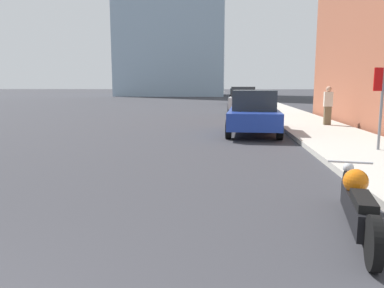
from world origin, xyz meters
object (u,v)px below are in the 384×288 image
(motorcycle, at_px, (358,203))
(parked_car_blue, at_px, (254,112))
(parked_car_black, at_px, (237,96))
(parked_car_silver, at_px, (243,100))
(pedestrian, at_px, (328,105))
(stop_sign, at_px, (382,94))

(motorcycle, height_order, parked_car_blue, parked_car_blue)
(parked_car_blue, xyz_separation_m, parked_car_black, (0.07, 23.63, -0.05))
(parked_car_blue, bearing_deg, parked_car_silver, 92.56)
(parked_car_black, distance_m, pedestrian, 21.52)
(motorcycle, distance_m, parked_car_black, 33.28)
(motorcycle, distance_m, pedestrian, 12.34)
(parked_car_blue, relative_size, parked_car_black, 1.15)
(stop_sign, bearing_deg, parked_car_blue, 126.26)
(stop_sign, bearing_deg, pedestrian, 86.98)
(pedestrian, bearing_deg, parked_car_silver, 109.24)
(motorcycle, height_order, stop_sign, stop_sign)
(motorcycle, bearing_deg, parked_car_black, 101.35)
(parked_car_silver, distance_m, stop_sign, 16.05)
(parked_car_blue, height_order, parked_car_black, parked_car_blue)
(motorcycle, xyz_separation_m, pedestrian, (2.74, 12.01, 0.64))
(stop_sign, relative_size, pedestrian, 1.29)
(motorcycle, distance_m, parked_car_silver, 21.31)
(stop_sign, bearing_deg, parked_car_black, 96.07)
(parked_car_silver, height_order, parked_car_black, parked_car_silver)
(motorcycle, relative_size, parked_car_silver, 0.64)
(motorcycle, height_order, pedestrian, pedestrian)
(parked_car_blue, bearing_deg, motorcycle, -83.10)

